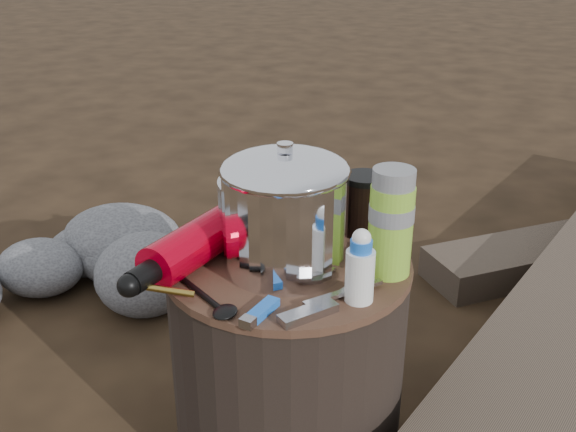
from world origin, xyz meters
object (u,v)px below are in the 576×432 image
(travel_mug, at_px, (364,205))
(camping_pot, at_px, (285,210))
(thermos, at_px, (391,223))
(stump, at_px, (288,354))
(fuel_bottle, at_px, (200,241))

(travel_mug, bearing_deg, camping_pot, -116.39)
(thermos, relative_size, travel_mug, 1.60)
(stump, relative_size, thermos, 2.34)
(camping_pot, distance_m, thermos, 0.17)
(stump, height_order, thermos, thermos)
(stump, bearing_deg, camping_pot, -83.31)
(fuel_bottle, height_order, thermos, thermos)
(camping_pot, xyz_separation_m, travel_mug, (0.09, 0.18, -0.05))
(camping_pot, height_order, thermos, camping_pot)
(fuel_bottle, bearing_deg, camping_pot, 23.94)
(camping_pot, distance_m, travel_mug, 0.20)
(camping_pot, bearing_deg, fuel_bottle, -165.29)
(stump, xyz_separation_m, travel_mug, (0.09, 0.16, 0.25))
(camping_pot, bearing_deg, stump, 96.69)
(stump, xyz_separation_m, fuel_bottle, (-0.14, -0.06, 0.24))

